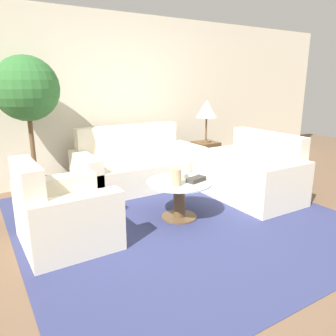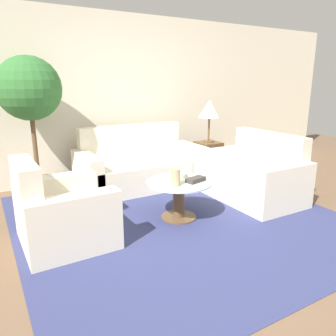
# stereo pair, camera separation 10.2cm
# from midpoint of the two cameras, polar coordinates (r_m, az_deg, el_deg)

# --- Properties ---
(ground_plane) EXTENTS (14.00, 14.00, 0.00)m
(ground_plane) POSITION_cam_midpoint_polar(r_m,az_deg,el_deg) (3.43, 5.48, -12.28)
(ground_plane) COLOR brown
(wall_back) EXTENTS (10.00, 0.06, 2.60)m
(wall_back) POSITION_cam_midpoint_polar(r_m,az_deg,el_deg) (5.45, -11.84, 11.86)
(wall_back) COLOR beige
(wall_back) RESTS_ON ground_plane
(rug) EXTENTS (3.55, 3.60, 0.01)m
(rug) POSITION_cam_midpoint_polar(r_m,az_deg,el_deg) (3.91, 1.19, -8.57)
(rug) COLOR navy
(rug) RESTS_ON ground_plane
(sofa_main) EXTENTS (1.85, 0.91, 0.90)m
(sofa_main) POSITION_cam_midpoint_polar(r_m,az_deg,el_deg) (5.03, -6.00, 0.10)
(sofa_main) COLOR beige
(sofa_main) RESTS_ON ground_plane
(armchair) EXTENTS (0.85, 0.93, 0.86)m
(armchair) POSITION_cam_midpoint_polar(r_m,az_deg,el_deg) (3.40, -19.09, -8.10)
(armchair) COLOR beige
(armchair) RESTS_ON ground_plane
(loveseat) EXTENTS (0.87, 1.40, 0.88)m
(loveseat) POSITION_cam_midpoint_polar(r_m,az_deg,el_deg) (4.66, 13.83, -1.49)
(loveseat) COLOR beige
(loveseat) RESTS_ON ground_plane
(coffee_table) EXTENTS (0.76, 0.76, 0.45)m
(coffee_table) POSITION_cam_midpoint_polar(r_m,az_deg,el_deg) (3.80, 1.21, -4.65)
(coffee_table) COLOR brown
(coffee_table) RESTS_ON ground_plane
(side_table) EXTENTS (0.37, 0.37, 0.58)m
(side_table) POSITION_cam_midpoint_polar(r_m,az_deg,el_deg) (5.54, 5.97, 1.58)
(side_table) COLOR brown
(side_table) RESTS_ON ground_plane
(table_lamp) EXTENTS (0.35, 0.35, 0.68)m
(table_lamp) POSITION_cam_midpoint_polar(r_m,az_deg,el_deg) (5.41, 6.21, 10.06)
(table_lamp) COLOR brown
(table_lamp) RESTS_ON side_table
(potted_plant) EXTENTS (0.82, 0.82, 1.88)m
(potted_plant) POSITION_cam_midpoint_polar(r_m,az_deg,el_deg) (4.65, -23.95, 11.55)
(potted_plant) COLOR #93704C
(potted_plant) RESTS_ON ground_plane
(vase) EXTENTS (0.10, 0.10, 0.19)m
(vase) POSITION_cam_midpoint_polar(r_m,az_deg,el_deg) (3.58, 0.66, -1.64)
(vase) COLOR tan
(vase) RESTS_ON coffee_table
(bowl) EXTENTS (0.17, 0.17, 0.07)m
(bowl) POSITION_cam_midpoint_polar(r_m,az_deg,el_deg) (3.87, 1.50, -1.32)
(bowl) COLOR beige
(bowl) RESTS_ON coffee_table
(book_stack) EXTENTS (0.25, 0.17, 0.05)m
(book_stack) POSITION_cam_midpoint_polar(r_m,az_deg,el_deg) (3.76, 4.14, -2.00)
(book_stack) COLOR #38332D
(book_stack) RESTS_ON coffee_table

